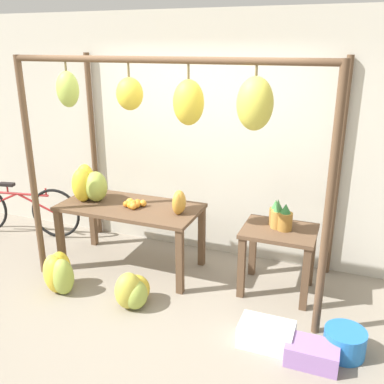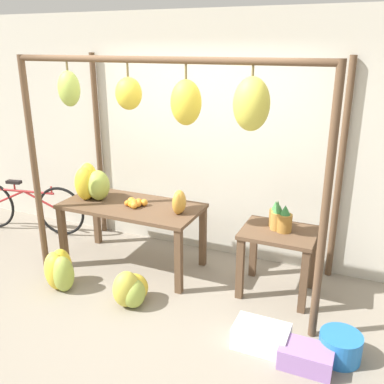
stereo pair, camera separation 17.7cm
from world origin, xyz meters
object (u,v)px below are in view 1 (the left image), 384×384
banana_pile_on_table (89,185)px  orange_pile (134,204)px  pineapple_cluster (280,217)px  fruit_crate_white (266,334)px  blue_bucket (345,342)px  fruit_crate_purple (312,354)px  parked_bicycle (19,209)px  papaya_pile (179,203)px  banana_pile_ground_right (133,291)px  banana_pile_ground_left (58,273)px

banana_pile_on_table → orange_pile: 0.60m
banana_pile_on_table → orange_pile: size_ratio=1.98×
pineapple_cluster → fruit_crate_white: pineapple_cluster is taller
pineapple_cluster → blue_bucket: (0.73, -0.82, -0.70)m
fruit_crate_white → fruit_crate_purple: 0.40m
pineapple_cluster → parked_bicycle: size_ratio=0.18×
parked_bicycle → papaya_pile: size_ratio=6.64×
parked_bicycle → fruit_crate_white: bearing=-16.3°
papaya_pile → fruit_crate_purple: (1.52, -0.87, -0.79)m
banana_pile_on_table → banana_pile_ground_right: size_ratio=1.03×
banana_pile_on_table → fruit_crate_purple: bearing=-18.5°
fruit_crate_white → fruit_crate_purple: size_ratio=1.11×
orange_pile → banana_pile_ground_right: (0.32, -0.66, -0.63)m
fruit_crate_white → fruit_crate_purple: fruit_crate_white is taller
banana_pile_ground_right → banana_pile_ground_left: bearing=-177.7°
parked_bicycle → fruit_crate_purple: parked_bicycle is taller
fruit_crate_white → blue_bucket: (0.63, 0.11, 0.02)m
fruit_crate_purple → papaya_pile: bearing=150.3°
blue_bucket → fruit_crate_purple: size_ratio=0.82×
banana_pile_ground_left → fruit_crate_purple: banana_pile_ground_left is taller
banana_pile_ground_right → parked_bicycle: 2.42m
parked_bicycle → papaya_pile: (2.43, -0.27, 0.52)m
pineapple_cluster → papaya_pile: 1.04m
pineapple_cluster → blue_bucket: 1.30m
pineapple_cluster → papaya_pile: (-1.03, -0.15, 0.06)m
fruit_crate_white → parked_bicycle: (-3.55, 1.04, 0.26)m
banana_pile_on_table → orange_pile: (0.58, -0.02, -0.15)m
fruit_crate_purple → parked_bicycle: bearing=164.0°
banana_pile_ground_left → papaya_pile: 1.45m
orange_pile → pineapple_cluster: (1.55, 0.17, 0.02)m
banana_pile_on_table → fruit_crate_purple: size_ratio=1.13×
pineapple_cluster → fruit_crate_white: 1.17m
parked_bicycle → papaya_pile: 2.50m
parked_bicycle → banana_pile_ground_left: bearing=-35.6°
banana_pile_ground_left → fruit_crate_white: size_ratio=0.86×
banana_pile_ground_left → blue_bucket: 2.82m
papaya_pile → banana_pile_on_table: bearing=179.4°
banana_pile_on_table → banana_pile_ground_right: banana_pile_on_table is taller
pineapple_cluster → parked_bicycle: bearing=178.1°
blue_bucket → papaya_pile: 2.02m
banana_pile_on_table → blue_bucket: 3.05m
pineapple_cluster → fruit_crate_white: size_ratio=0.66×
banana_pile_ground_left → banana_pile_ground_right: (0.85, 0.03, -0.04)m
orange_pile → banana_pile_ground_right: size_ratio=0.52×
banana_pile_on_table → parked_bicycle: banana_pile_on_table is taller
orange_pile → blue_bucket: 2.47m
fruit_crate_white → orange_pile: bearing=155.3°
banana_pile_on_table → blue_bucket: bearing=-13.2°
banana_pile_ground_left → fruit_crate_white: banana_pile_ground_left is taller
banana_pile_on_table → pineapple_cluster: banana_pile_on_table is taller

